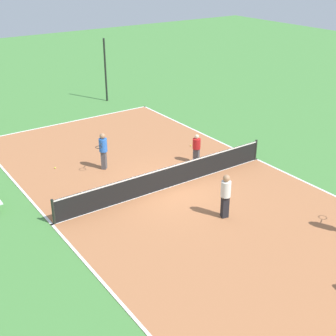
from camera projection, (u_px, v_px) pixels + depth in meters
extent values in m
plane|color=#47843D|center=(168.00, 188.00, 19.21)|extent=(80.00, 80.00, 0.00)
cube|color=#AD6B42|center=(168.00, 188.00, 19.21)|extent=(10.15, 19.71, 0.02)
cube|color=white|center=(52.00, 224.00, 16.61)|extent=(0.10, 19.71, 0.00)
cube|color=white|center=(256.00, 159.00, 21.80)|extent=(0.10, 19.71, 0.00)
cube|color=white|center=(70.00, 122.00, 26.50)|extent=(10.15, 0.10, 0.00)
cube|color=white|center=(168.00, 187.00, 19.20)|extent=(10.15, 0.10, 0.00)
cylinder|color=black|center=(53.00, 212.00, 16.45)|extent=(0.10, 0.10, 0.98)
cylinder|color=black|center=(256.00, 150.00, 21.54)|extent=(0.10, 0.10, 0.98)
cube|color=black|center=(168.00, 177.00, 19.01)|extent=(9.85, 0.03, 0.93)
cube|color=white|center=(168.00, 168.00, 18.82)|extent=(9.85, 0.04, 0.06)
cube|color=black|center=(225.00, 207.00, 16.90)|extent=(0.29, 0.25, 0.85)
cylinder|color=silver|center=(226.00, 189.00, 16.60)|extent=(0.43, 0.43, 0.60)
sphere|color=#A87A56|center=(227.00, 178.00, 16.42)|extent=(0.26, 0.26, 0.26)
cube|color=#4C4C51|center=(196.00, 155.00, 21.32)|extent=(0.29, 0.31, 0.68)
cylinder|color=red|center=(197.00, 144.00, 21.08)|extent=(0.48, 0.48, 0.48)
sphere|color=beige|center=(197.00, 137.00, 20.93)|extent=(0.20, 0.20, 0.20)
cube|color=#4C4C51|center=(104.00, 160.00, 20.68)|extent=(0.32, 0.32, 0.84)
cylinder|color=blue|center=(103.00, 145.00, 20.38)|extent=(0.51, 0.51, 0.59)
sphere|color=#A87A56|center=(102.00, 136.00, 20.20)|extent=(0.25, 0.25, 0.25)
cylinder|color=#262626|center=(101.00, 145.00, 20.03)|extent=(0.21, 0.22, 0.03)
torus|color=black|center=(99.00, 147.00, 19.78)|extent=(0.43, 0.43, 0.02)
sphere|color=#CCE033|center=(191.00, 145.00, 23.22)|extent=(0.07, 0.07, 0.07)
sphere|color=#CCE033|center=(55.00, 168.00, 20.84)|extent=(0.07, 0.07, 0.07)
cylinder|color=black|center=(105.00, 70.00, 29.45)|extent=(0.12, 0.12, 3.96)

